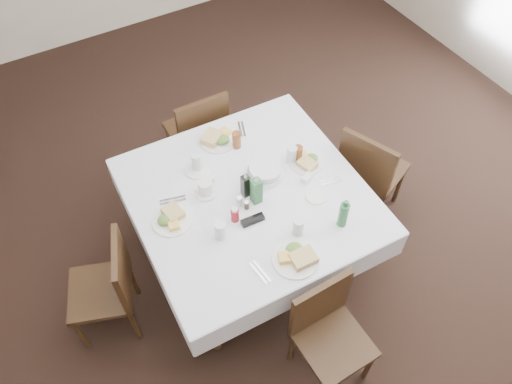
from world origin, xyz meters
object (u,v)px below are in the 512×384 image
(chair_west, at_px, (111,284))
(coffee_mug, at_px, (206,188))
(water_n, at_px, (197,162))
(oil_cruet_dark, at_px, (246,185))
(water_e, at_px, (292,155))
(water_s, at_px, (298,227))
(bread_basket, at_px, (265,171))
(ketchup_bottle, at_px, (235,215))
(oil_cruet_green, at_px, (256,190))
(chair_south, at_px, (327,328))
(water_w, at_px, (220,230))
(chair_north, at_px, (200,131))
(green_bottle, at_px, (343,214))
(chair_east, at_px, (369,170))
(dining_table, at_px, (249,201))

(chair_west, distance_m, coffee_mug, 0.85)
(water_n, distance_m, oil_cruet_dark, 0.40)
(water_e, xyz_separation_m, oil_cruet_dark, (-0.41, -0.10, 0.03))
(water_e, relative_size, coffee_mug, 0.80)
(water_s, bearing_deg, water_n, 111.16)
(chair_west, bearing_deg, bread_basket, 3.90)
(oil_cruet_dark, relative_size, coffee_mug, 1.34)
(ketchup_bottle, bearing_deg, water_e, 22.76)
(water_e, bearing_deg, bread_basket, -175.00)
(water_n, relative_size, coffee_mug, 0.84)
(water_e, bearing_deg, chair_west, -175.93)
(chair_west, bearing_deg, oil_cruet_green, -4.25)
(chair_south, xyz_separation_m, water_s, (0.10, 0.51, 0.34))
(water_s, distance_m, water_w, 0.47)
(water_s, height_order, bread_basket, water_s)
(water_w, height_order, coffee_mug, water_w)
(oil_cruet_dark, bearing_deg, oil_cruet_green, -68.42)
(water_s, distance_m, water_e, 0.59)
(chair_north, xyz_separation_m, oil_cruet_green, (-0.06, -0.99, 0.36))
(chair_north, relative_size, oil_cruet_dark, 4.16)
(water_s, xyz_separation_m, coffee_mug, (-0.34, 0.56, -0.01))
(chair_west, distance_m, green_bottle, 1.51)
(bread_basket, bearing_deg, water_s, -97.31)
(water_n, height_order, water_s, water_n)
(chair_east, height_order, water_w, chair_east)
(water_e, distance_m, oil_cruet_green, 0.42)
(chair_east, height_order, chair_west, chair_east)
(coffee_mug, bearing_deg, water_w, -102.14)
(dining_table, bearing_deg, water_n, 117.16)
(water_w, bearing_deg, chair_west, 163.65)
(chair_east, relative_size, oil_cruet_green, 3.57)
(dining_table, relative_size, ketchup_bottle, 13.47)
(oil_cruet_dark, bearing_deg, bread_basket, 21.84)
(chair_east, bearing_deg, coffee_mug, 169.49)
(ketchup_bottle, relative_size, coffee_mug, 0.70)
(water_e, xyz_separation_m, water_w, (-0.70, -0.30, -0.00))
(ketchup_bottle, distance_m, coffee_mug, 0.29)
(chair_south, xyz_separation_m, bread_basket, (0.16, 1.00, 0.32))
(dining_table, bearing_deg, water_s, -74.65)
(green_bottle, bearing_deg, dining_table, 127.97)
(chair_north, relative_size, oil_cruet_green, 3.54)
(chair_east, distance_m, oil_cruet_dark, 1.05)
(chair_south, xyz_separation_m, water_e, (0.38, 1.02, 0.34))
(chair_south, distance_m, water_e, 1.14)
(water_e, bearing_deg, green_bottle, -91.32)
(dining_table, relative_size, coffee_mug, 9.46)
(chair_west, xyz_separation_m, bread_basket, (1.17, 0.08, 0.32))
(oil_cruet_dark, relative_size, oil_cruet_green, 0.85)
(water_n, xyz_separation_m, oil_cruet_green, (0.20, -0.43, 0.04))
(dining_table, xyz_separation_m, water_w, (-0.31, -0.20, 0.14))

